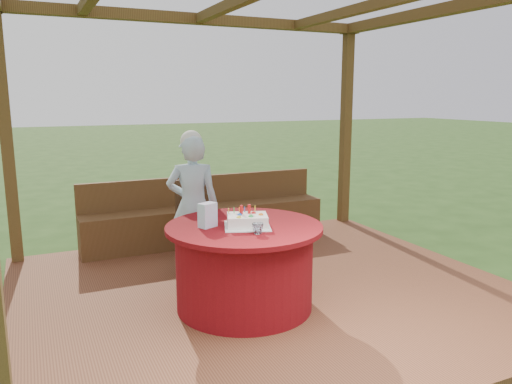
{
  "coord_description": "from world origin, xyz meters",
  "views": [
    {
      "loc": [
        -1.93,
        -3.97,
        1.9
      ],
      "look_at": [
        0.0,
        0.25,
        1.0
      ],
      "focal_mm": 35.0,
      "sensor_mm": 36.0,
      "label": 1
    }
  ],
  "objects_px": {
    "birthday_cake": "(247,220)",
    "bench": "(206,220)",
    "elderly_woman": "(193,204)",
    "gift_bag": "(208,215)",
    "drinking_glass": "(258,229)",
    "chair": "(200,216)",
    "table": "(244,266)"
  },
  "relations": [
    {
      "from": "birthday_cake",
      "to": "elderly_woman",
      "type": "bearing_deg",
      "value": 98.07
    },
    {
      "from": "gift_bag",
      "to": "bench",
      "type": "bearing_deg",
      "value": 47.05
    },
    {
      "from": "drinking_glass",
      "to": "chair",
      "type": "bearing_deg",
      "value": 87.71
    },
    {
      "from": "elderly_woman",
      "to": "birthday_cake",
      "type": "relative_size",
      "value": 3.06
    },
    {
      "from": "table",
      "to": "elderly_woman",
      "type": "relative_size",
      "value": 0.9
    },
    {
      "from": "chair",
      "to": "drinking_glass",
      "type": "height_order",
      "value": "chair"
    },
    {
      "from": "table",
      "to": "drinking_glass",
      "type": "relative_size",
      "value": 14.47
    },
    {
      "from": "table",
      "to": "drinking_glass",
      "type": "distance_m",
      "value": 0.49
    },
    {
      "from": "bench",
      "to": "chair",
      "type": "relative_size",
      "value": 3.34
    },
    {
      "from": "birthday_cake",
      "to": "drinking_glass",
      "type": "relative_size",
      "value": 5.24
    },
    {
      "from": "elderly_woman",
      "to": "birthday_cake",
      "type": "distance_m",
      "value": 1.03
    },
    {
      "from": "table",
      "to": "elderly_woman",
      "type": "bearing_deg",
      "value": 98.32
    },
    {
      "from": "birthday_cake",
      "to": "drinking_glass",
      "type": "height_order",
      "value": "birthday_cake"
    },
    {
      "from": "chair",
      "to": "bench",
      "type": "bearing_deg",
      "value": 66.29
    },
    {
      "from": "birthday_cake",
      "to": "bench",
      "type": "bearing_deg",
      "value": 80.44
    },
    {
      "from": "birthday_cake",
      "to": "gift_bag",
      "type": "height_order",
      "value": "gift_bag"
    },
    {
      "from": "birthday_cake",
      "to": "drinking_glass",
      "type": "distance_m",
      "value": 0.24
    },
    {
      "from": "bench",
      "to": "chair",
      "type": "xyz_separation_m",
      "value": [
        -0.3,
        -0.68,
        0.24
      ]
    },
    {
      "from": "gift_bag",
      "to": "elderly_woman",
      "type": "bearing_deg",
      "value": 55.67
    },
    {
      "from": "chair",
      "to": "elderly_woman",
      "type": "bearing_deg",
      "value": -118.48
    },
    {
      "from": "bench",
      "to": "birthday_cake",
      "type": "relative_size",
      "value": 6.33
    },
    {
      "from": "chair",
      "to": "table",
      "type": "bearing_deg",
      "value": -92.28
    },
    {
      "from": "gift_bag",
      "to": "birthday_cake",
      "type": "bearing_deg",
      "value": -46.19
    },
    {
      "from": "gift_bag",
      "to": "drinking_glass",
      "type": "distance_m",
      "value": 0.46
    },
    {
      "from": "elderly_woman",
      "to": "gift_bag",
      "type": "distance_m",
      "value": 0.92
    },
    {
      "from": "elderly_woman",
      "to": "drinking_glass",
      "type": "distance_m",
      "value": 1.26
    },
    {
      "from": "table",
      "to": "chair",
      "type": "xyz_separation_m",
      "value": [
        0.05,
        1.32,
        0.14
      ]
    },
    {
      "from": "elderly_woman",
      "to": "gift_bag",
      "type": "height_order",
      "value": "elderly_woman"
    },
    {
      "from": "gift_bag",
      "to": "drinking_glass",
      "type": "height_order",
      "value": "gift_bag"
    },
    {
      "from": "birthday_cake",
      "to": "gift_bag",
      "type": "bearing_deg",
      "value": 158.23
    },
    {
      "from": "bench",
      "to": "table",
      "type": "relative_size",
      "value": 2.29
    },
    {
      "from": "elderly_woman",
      "to": "drinking_glass",
      "type": "bearing_deg",
      "value": -84.16
    }
  ]
}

